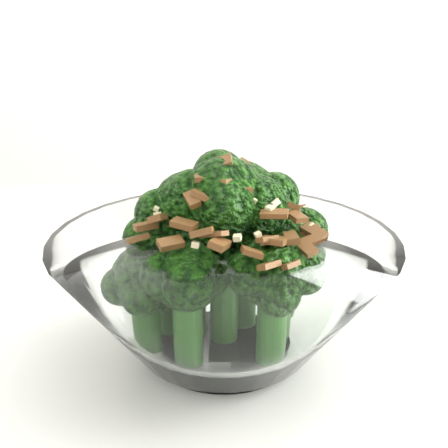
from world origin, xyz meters
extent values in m
cube|color=white|center=(-0.05, -0.12, 0.73)|extent=(1.24, 0.86, 0.04)
cylinder|color=white|center=(-0.10, -0.11, 0.75)|extent=(0.09, 0.09, 0.01)
cylinder|color=#225717|center=(-0.11, -0.10, 0.80)|extent=(0.02, 0.02, 0.07)
sphere|color=#1D530F|center=(-0.11, -0.10, 0.85)|extent=(0.05, 0.05, 0.05)
cylinder|color=#225717|center=(-0.08, -0.09, 0.80)|extent=(0.02, 0.02, 0.08)
sphere|color=#1D530F|center=(-0.08, -0.09, 0.85)|extent=(0.05, 0.05, 0.05)
cylinder|color=#225717|center=(-0.14, -0.12, 0.78)|extent=(0.02, 0.02, 0.04)
sphere|color=#1D530F|center=(-0.14, -0.12, 0.81)|extent=(0.04, 0.04, 0.04)
cylinder|color=#225717|center=(-0.13, -0.10, 0.79)|extent=(0.02, 0.02, 0.05)
sphere|color=#1D530F|center=(-0.13, -0.10, 0.83)|extent=(0.05, 0.05, 0.05)
cylinder|color=#225717|center=(-0.05, -0.08, 0.78)|extent=(0.02, 0.02, 0.04)
sphere|color=#1D530F|center=(-0.05, -0.08, 0.81)|extent=(0.04, 0.04, 0.04)
cylinder|color=#225717|center=(-0.10, -0.11, 0.80)|extent=(0.02, 0.02, 0.08)
sphere|color=#1D530F|center=(-0.10, -0.11, 0.86)|extent=(0.05, 0.05, 0.05)
cylinder|color=#225717|center=(-0.06, -0.11, 0.79)|extent=(0.02, 0.02, 0.06)
sphere|color=#1D530F|center=(-0.06, -0.11, 0.83)|extent=(0.04, 0.04, 0.04)
cylinder|color=#225717|center=(-0.12, -0.14, 0.79)|extent=(0.02, 0.02, 0.05)
sphere|color=#1D530F|center=(-0.12, -0.14, 0.82)|extent=(0.04, 0.04, 0.04)
cylinder|color=#225717|center=(-0.07, -0.15, 0.79)|extent=(0.02, 0.02, 0.05)
sphere|color=#1D530F|center=(-0.07, -0.15, 0.82)|extent=(0.04, 0.04, 0.04)
cube|color=brown|center=(-0.08, -0.15, 0.85)|extent=(0.01, 0.01, 0.01)
cube|color=brown|center=(-0.11, -0.15, 0.85)|extent=(0.02, 0.02, 0.01)
cube|color=brown|center=(-0.13, -0.15, 0.84)|extent=(0.02, 0.01, 0.01)
cube|color=brown|center=(-0.08, -0.10, 0.87)|extent=(0.02, 0.01, 0.01)
cube|color=brown|center=(-0.05, -0.15, 0.84)|extent=(0.01, 0.01, 0.01)
cube|color=brown|center=(-0.07, -0.12, 0.87)|extent=(0.01, 0.01, 0.01)
cube|color=brown|center=(-0.06, -0.12, 0.86)|extent=(0.01, 0.01, 0.01)
cube|color=brown|center=(-0.08, -0.10, 0.87)|extent=(0.02, 0.02, 0.01)
cube|color=brown|center=(-0.10, -0.11, 0.88)|extent=(0.01, 0.01, 0.01)
cube|color=brown|center=(-0.08, -0.17, 0.84)|extent=(0.01, 0.01, 0.01)
cube|color=brown|center=(-0.13, -0.08, 0.85)|extent=(0.01, 0.01, 0.01)
cube|color=brown|center=(-0.11, -0.15, 0.85)|extent=(0.01, 0.01, 0.01)
cube|color=brown|center=(-0.09, -0.13, 0.87)|extent=(0.01, 0.02, 0.01)
cube|color=brown|center=(-0.14, -0.13, 0.85)|extent=(0.02, 0.01, 0.00)
cube|color=brown|center=(-0.07, -0.15, 0.85)|extent=(0.02, 0.01, 0.00)
cube|color=brown|center=(-0.15, -0.13, 0.84)|extent=(0.01, 0.01, 0.01)
cube|color=brown|center=(-0.06, -0.15, 0.85)|extent=(0.01, 0.01, 0.00)
cube|color=brown|center=(-0.07, -0.10, 0.86)|extent=(0.02, 0.01, 0.01)
cube|color=brown|center=(-0.10, -0.06, 0.85)|extent=(0.01, 0.01, 0.01)
cube|color=brown|center=(-0.07, -0.14, 0.86)|extent=(0.02, 0.01, 0.00)
cube|color=brown|center=(-0.10, -0.16, 0.85)|extent=(0.01, 0.02, 0.01)
cube|color=brown|center=(-0.05, -0.07, 0.84)|extent=(0.02, 0.02, 0.01)
cube|color=brown|center=(-0.04, -0.13, 0.84)|extent=(0.01, 0.01, 0.01)
cube|color=brown|center=(-0.11, -0.12, 0.87)|extent=(0.01, 0.02, 0.00)
cube|color=brown|center=(-0.05, -0.15, 0.84)|extent=(0.01, 0.01, 0.01)
cube|color=brown|center=(-0.13, -0.13, 0.85)|extent=(0.01, 0.02, 0.01)
cube|color=brown|center=(-0.05, -0.13, 0.84)|extent=(0.02, 0.01, 0.01)
cube|color=brown|center=(-0.08, -0.13, 0.86)|extent=(0.01, 0.01, 0.01)
cube|color=brown|center=(-0.07, -0.06, 0.84)|extent=(0.01, 0.01, 0.01)
cube|color=brown|center=(-0.11, -0.13, 0.87)|extent=(0.02, 0.01, 0.01)
cube|color=brown|center=(-0.09, -0.07, 0.85)|extent=(0.01, 0.01, 0.01)
cube|color=brown|center=(-0.12, -0.11, 0.87)|extent=(0.01, 0.01, 0.01)
cube|color=brown|center=(-0.09, -0.13, 0.87)|extent=(0.01, 0.01, 0.01)
cube|color=brown|center=(-0.11, -0.06, 0.84)|extent=(0.01, 0.01, 0.01)
cube|color=brown|center=(-0.13, -0.09, 0.85)|extent=(0.02, 0.01, 0.01)
cube|color=brown|center=(-0.14, -0.09, 0.85)|extent=(0.02, 0.01, 0.01)
cube|color=brown|center=(-0.07, -0.10, 0.86)|extent=(0.01, 0.01, 0.01)
cube|color=brown|center=(-0.12, -0.13, 0.86)|extent=(0.01, 0.01, 0.01)
cube|color=brown|center=(-0.12, -0.14, 0.85)|extent=(0.02, 0.01, 0.01)
cube|color=brown|center=(-0.04, -0.13, 0.84)|extent=(0.02, 0.02, 0.01)
cube|color=brown|center=(-0.05, -0.08, 0.85)|extent=(0.01, 0.01, 0.01)
cube|color=brown|center=(-0.06, -0.13, 0.85)|extent=(0.01, 0.01, 0.00)
cube|color=brown|center=(-0.05, -0.10, 0.85)|extent=(0.01, 0.01, 0.01)
cube|color=brown|center=(-0.07, -0.16, 0.85)|extent=(0.01, 0.01, 0.00)
cube|color=brown|center=(-0.12, -0.10, 0.86)|extent=(0.01, 0.02, 0.01)
cube|color=brown|center=(-0.09, -0.12, 0.88)|extent=(0.01, 0.01, 0.01)
cube|color=brown|center=(-0.06, -0.13, 0.86)|extent=(0.01, 0.01, 0.01)
cube|color=brown|center=(-0.06, -0.16, 0.83)|extent=(0.01, 0.01, 0.01)
cube|color=brown|center=(-0.07, -0.09, 0.86)|extent=(0.01, 0.01, 0.01)
cube|color=brown|center=(-0.09, -0.16, 0.84)|extent=(0.01, 0.01, 0.01)
cube|color=brown|center=(-0.04, -0.10, 0.84)|extent=(0.01, 0.02, 0.01)
cube|color=brown|center=(-0.09, -0.07, 0.85)|extent=(0.02, 0.01, 0.01)
cube|color=brown|center=(-0.10, -0.08, 0.86)|extent=(0.01, 0.01, 0.01)
cube|color=brown|center=(-0.10, -0.07, 0.85)|extent=(0.01, 0.02, 0.01)
cube|color=beige|center=(-0.07, -0.07, 0.85)|extent=(0.01, 0.01, 0.01)
cube|color=beige|center=(-0.12, -0.10, 0.86)|extent=(0.01, 0.01, 0.00)
cube|color=beige|center=(-0.04, -0.10, 0.85)|extent=(0.00, 0.00, 0.00)
cube|color=beige|center=(-0.07, -0.13, 0.86)|extent=(0.01, 0.01, 0.01)
cube|color=beige|center=(-0.07, -0.14, 0.86)|extent=(0.01, 0.01, 0.00)
cube|color=beige|center=(-0.06, -0.11, 0.86)|extent=(0.01, 0.01, 0.01)
cube|color=beige|center=(-0.12, -0.16, 0.85)|extent=(0.01, 0.01, 0.00)
cube|color=beige|center=(-0.14, -0.12, 0.85)|extent=(0.00, 0.00, 0.00)
cube|color=beige|center=(-0.09, -0.16, 0.85)|extent=(0.01, 0.01, 0.00)
cube|color=beige|center=(-0.13, -0.13, 0.85)|extent=(0.01, 0.01, 0.00)
cube|color=beige|center=(-0.05, -0.13, 0.84)|extent=(0.00, 0.00, 0.00)
cube|color=beige|center=(-0.08, -0.15, 0.85)|extent=(0.00, 0.00, 0.00)
cube|color=beige|center=(-0.10, -0.09, 0.86)|extent=(0.00, 0.00, 0.00)
cube|color=beige|center=(-0.09, -0.07, 0.86)|extent=(0.01, 0.01, 0.01)
cube|color=beige|center=(-0.08, -0.13, 0.86)|extent=(0.01, 0.01, 0.00)
cube|color=beige|center=(-0.07, -0.09, 0.86)|extent=(0.00, 0.00, 0.00)
camera|label=1|loc=(-0.14, -0.50, 0.98)|focal=55.00mm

